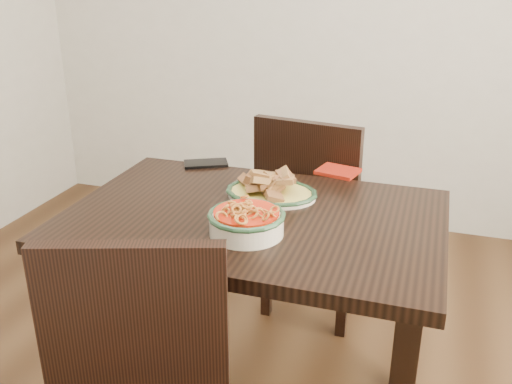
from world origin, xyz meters
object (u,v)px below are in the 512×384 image
(fish_plate, at_px, (271,183))
(smartphone, at_px, (206,163))
(chair_far, at_px, (314,209))
(noodle_bowl, at_px, (246,219))
(dining_table, at_px, (254,247))

(fish_plate, xyz_separation_m, smartphone, (-0.31, 0.21, -0.04))
(chair_far, height_order, fish_plate, chair_far)
(noodle_bowl, relative_size, smartphone, 1.36)
(dining_table, xyz_separation_m, smartphone, (-0.30, 0.35, 0.12))
(noodle_bowl, xyz_separation_m, smartphone, (-0.32, 0.49, -0.04))
(smartphone, bearing_deg, fish_plate, -61.56)
(dining_table, relative_size, noodle_bowl, 5.16)
(noodle_bowl, bearing_deg, fish_plate, 92.49)
(noodle_bowl, bearing_deg, smartphone, 123.48)
(chair_far, distance_m, fish_plate, 0.59)
(fish_plate, bearing_deg, smartphone, 145.46)
(fish_plate, bearing_deg, noodle_bowl, -87.51)
(dining_table, xyz_separation_m, chair_far, (0.04, 0.65, -0.14))
(chair_far, bearing_deg, dining_table, 94.53)
(chair_far, bearing_deg, fish_plate, 94.66)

